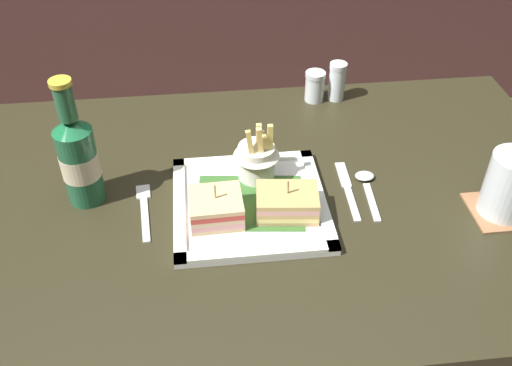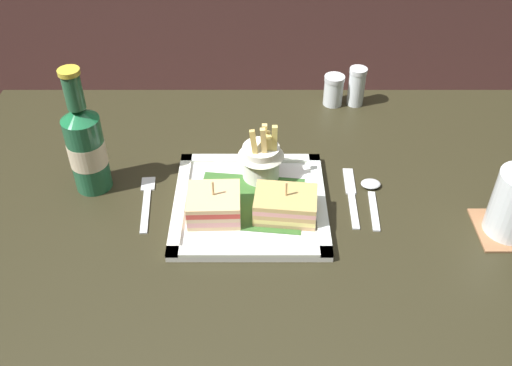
{
  "view_description": "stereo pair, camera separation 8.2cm",
  "coord_description": "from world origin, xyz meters",
  "px_view_note": "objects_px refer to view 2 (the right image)",
  "views": [
    {
      "loc": [
        -0.1,
        -0.76,
        1.4
      ],
      "look_at": [
        -0.01,
        -0.01,
        0.78
      ],
      "focal_mm": 40.3,
      "sensor_mm": 36.0,
      "label": 1
    },
    {
      "loc": [
        -0.01,
        -0.76,
        1.4
      ],
      "look_at": [
        -0.01,
        -0.01,
        0.78
      ],
      "focal_mm": 40.3,
      "sensor_mm": 36.0,
      "label": 2
    }
  ],
  "objects_px": {
    "knife": "(350,194)",
    "salt_shaker": "(332,92)",
    "fork": "(145,200)",
    "sandwich_half_left": "(213,205)",
    "dining_table": "(262,259)",
    "spoon": "(370,191)",
    "pepper_shaker": "(355,88)",
    "sandwich_half_right": "(284,205)",
    "beer_bottle": "(84,146)",
    "square_plate": "(249,204)",
    "fries_cup": "(260,156)"
  },
  "relations": [
    {
      "from": "sandwich_half_left",
      "to": "salt_shaker",
      "type": "height_order",
      "value": "sandwich_half_left"
    },
    {
      "from": "dining_table",
      "to": "salt_shaker",
      "type": "distance_m",
      "value": 0.39
    },
    {
      "from": "knife",
      "to": "spoon",
      "type": "bearing_deg",
      "value": 9.05
    },
    {
      "from": "square_plate",
      "to": "beer_bottle",
      "type": "distance_m",
      "value": 0.3
    },
    {
      "from": "spoon",
      "to": "salt_shaker",
      "type": "xyz_separation_m",
      "value": [
        -0.04,
        0.3,
        0.02
      ]
    },
    {
      "from": "dining_table",
      "to": "sandwich_half_left",
      "type": "height_order",
      "value": "sandwich_half_left"
    },
    {
      "from": "fork",
      "to": "spoon",
      "type": "xyz_separation_m",
      "value": [
        0.39,
        0.02,
        0.0
      ]
    },
    {
      "from": "beer_bottle",
      "to": "fork",
      "type": "distance_m",
      "value": 0.14
    },
    {
      "from": "beer_bottle",
      "to": "pepper_shaker",
      "type": "relative_size",
      "value": 2.74
    },
    {
      "from": "fork",
      "to": "knife",
      "type": "distance_m",
      "value": 0.36
    },
    {
      "from": "sandwich_half_right",
      "to": "sandwich_half_left",
      "type": "bearing_deg",
      "value": 180.0
    },
    {
      "from": "salt_shaker",
      "to": "pepper_shaker",
      "type": "distance_m",
      "value": 0.05
    },
    {
      "from": "dining_table",
      "to": "square_plate",
      "type": "relative_size",
      "value": 4.51
    },
    {
      "from": "square_plate",
      "to": "fries_cup",
      "type": "relative_size",
      "value": 2.28
    },
    {
      "from": "knife",
      "to": "sandwich_half_right",
      "type": "bearing_deg",
      "value": -152.65
    },
    {
      "from": "square_plate",
      "to": "beer_bottle",
      "type": "xyz_separation_m",
      "value": [
        -0.28,
        0.06,
        0.08
      ]
    },
    {
      "from": "sandwich_half_left",
      "to": "knife",
      "type": "bearing_deg",
      "value": 14.58
    },
    {
      "from": "sandwich_half_right",
      "to": "knife",
      "type": "relative_size",
      "value": 0.68
    },
    {
      "from": "square_plate",
      "to": "fries_cup",
      "type": "height_order",
      "value": "fries_cup"
    },
    {
      "from": "sandwich_half_right",
      "to": "spoon",
      "type": "bearing_deg",
      "value": 23.44
    },
    {
      "from": "sandwich_half_right",
      "to": "fries_cup",
      "type": "distance_m",
      "value": 0.11
    },
    {
      "from": "dining_table",
      "to": "sandwich_half_right",
      "type": "bearing_deg",
      "value": -60.49
    },
    {
      "from": "sandwich_half_right",
      "to": "dining_table",
      "type": "bearing_deg",
      "value": 119.51
    },
    {
      "from": "dining_table",
      "to": "square_plate",
      "type": "xyz_separation_m",
      "value": [
        -0.02,
        -0.03,
        0.17
      ]
    },
    {
      "from": "knife",
      "to": "salt_shaker",
      "type": "distance_m",
      "value": 0.3
    },
    {
      "from": "dining_table",
      "to": "spoon",
      "type": "bearing_deg",
      "value": 2.06
    },
    {
      "from": "fries_cup",
      "to": "fork",
      "type": "relative_size",
      "value": 0.78
    },
    {
      "from": "beer_bottle",
      "to": "sandwich_half_left",
      "type": "bearing_deg",
      "value": -21.79
    },
    {
      "from": "fork",
      "to": "salt_shaker",
      "type": "relative_size",
      "value": 2.18
    },
    {
      "from": "salt_shaker",
      "to": "pepper_shaker",
      "type": "height_order",
      "value": "pepper_shaker"
    },
    {
      "from": "dining_table",
      "to": "salt_shaker",
      "type": "xyz_separation_m",
      "value": [
        0.15,
        0.3,
        0.19
      ]
    },
    {
      "from": "fork",
      "to": "square_plate",
      "type": "bearing_deg",
      "value": -4.78
    },
    {
      "from": "fork",
      "to": "pepper_shaker",
      "type": "xyz_separation_m",
      "value": [
        0.4,
        0.32,
        0.04
      ]
    },
    {
      "from": "beer_bottle",
      "to": "spoon",
      "type": "distance_m",
      "value": 0.5
    },
    {
      "from": "salt_shaker",
      "to": "sandwich_half_left",
      "type": "bearing_deg",
      "value": -122.73
    },
    {
      "from": "dining_table",
      "to": "pepper_shaker",
      "type": "xyz_separation_m",
      "value": [
        0.2,
        0.3,
        0.2
      ]
    },
    {
      "from": "spoon",
      "to": "fork",
      "type": "bearing_deg",
      "value": -176.98
    },
    {
      "from": "beer_bottle",
      "to": "fork",
      "type": "xyz_separation_m",
      "value": [
        0.1,
        -0.04,
        -0.09
      ]
    },
    {
      "from": "dining_table",
      "to": "square_plate",
      "type": "height_order",
      "value": "square_plate"
    },
    {
      "from": "dining_table",
      "to": "spoon",
      "type": "distance_m",
      "value": 0.25
    },
    {
      "from": "beer_bottle",
      "to": "pepper_shaker",
      "type": "height_order",
      "value": "beer_bottle"
    },
    {
      "from": "sandwich_half_right",
      "to": "fork",
      "type": "xyz_separation_m",
      "value": [
        -0.24,
        0.05,
        -0.03
      ]
    },
    {
      "from": "sandwich_half_right",
      "to": "beer_bottle",
      "type": "distance_m",
      "value": 0.35
    },
    {
      "from": "sandwich_half_right",
      "to": "knife",
      "type": "xyz_separation_m",
      "value": [
        0.12,
        0.06,
        -0.03
      ]
    },
    {
      "from": "fork",
      "to": "salt_shaker",
      "type": "distance_m",
      "value": 0.48
    },
    {
      "from": "knife",
      "to": "pepper_shaker",
      "type": "bearing_deg",
      "value": 81.4
    },
    {
      "from": "knife",
      "to": "salt_shaker",
      "type": "height_order",
      "value": "salt_shaker"
    },
    {
      "from": "sandwich_half_right",
      "to": "fork",
      "type": "bearing_deg",
      "value": 168.96
    },
    {
      "from": "sandwich_half_left",
      "to": "fork",
      "type": "relative_size",
      "value": 0.61
    },
    {
      "from": "fries_cup",
      "to": "salt_shaker",
      "type": "xyz_separation_m",
      "value": [
        0.16,
        0.26,
        -0.03
      ]
    }
  ]
}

